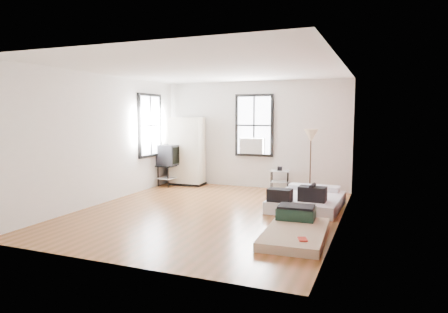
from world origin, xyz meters
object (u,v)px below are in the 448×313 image
at_px(side_table, 280,175).
at_px(tv_stand, 170,156).
at_px(mattress_main, 307,200).
at_px(floor_lamp, 311,139).
at_px(mattress_bare, 296,228).
at_px(wardrobe, 187,151).

distance_m(side_table, tv_stand, 3.02).
relative_size(mattress_main, floor_lamp, 1.18).
bearing_deg(floor_lamp, mattress_bare, -83.92).
bearing_deg(side_table, tv_stand, -173.86).
bearing_deg(tv_stand, floor_lamp, 10.09).
xyz_separation_m(floor_lamp, tv_stand, (-3.76, -0.22, -0.54)).
bearing_deg(wardrobe, mattress_main, -25.97).
relative_size(mattress_main, mattress_bare, 1.05).
bearing_deg(mattress_bare, mattress_main, 92.52).
height_order(side_table, floor_lamp, floor_lamp).
relative_size(mattress_main, tv_stand, 1.67).
bearing_deg(side_table, mattress_main, -58.96).
bearing_deg(floor_lamp, wardrobe, 179.45).
relative_size(mattress_bare, tv_stand, 1.58).
relative_size(side_table, floor_lamp, 0.39).
distance_m(wardrobe, floor_lamp, 3.40).
distance_m(mattress_main, side_table, 1.91).
distance_m(side_table, floor_lamp, 1.23).
bearing_deg(mattress_main, mattress_bare, -82.91).
relative_size(mattress_bare, wardrobe, 0.95).
bearing_deg(mattress_main, side_table, 122.99).
bearing_deg(mattress_main, floor_lamp, 99.26).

